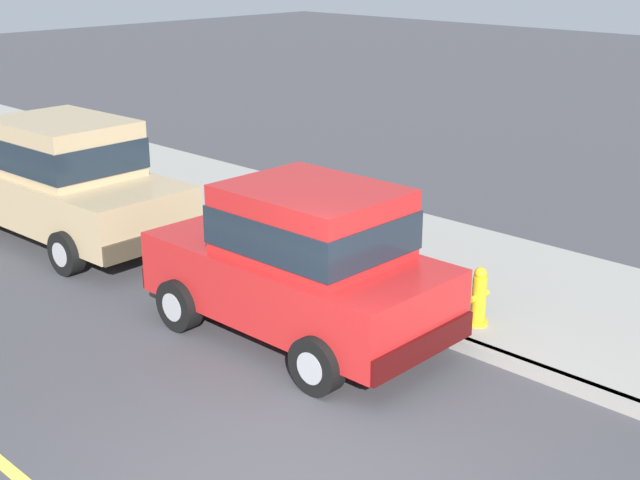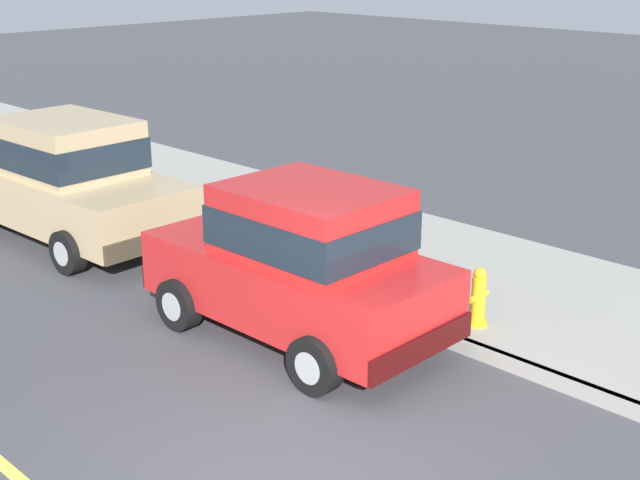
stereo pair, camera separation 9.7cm
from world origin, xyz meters
TOP-DOWN VIEW (x-y plane):
  - curb at (3.20, 0.00)m, footprint 0.16×64.00m
  - sidewalk at (5.00, 0.00)m, footprint 3.60×64.00m
  - car_red_hatchback at (2.16, 2.02)m, footprint 1.99×3.82m
  - car_tan_sedan at (2.15, 7.28)m, footprint 2.16×4.66m
  - dog_black at (4.49, 3.47)m, footprint 0.31×0.74m
  - fire_hydrant at (3.65, 0.57)m, footprint 0.34×0.24m

SIDE VIEW (x-z plane):
  - curb at x=3.20m, z-range 0.00..0.14m
  - sidewalk at x=5.00m, z-range 0.00..0.14m
  - dog_black at x=4.49m, z-range 0.18..0.67m
  - fire_hydrant at x=3.65m, z-range 0.11..0.84m
  - car_red_hatchback at x=2.16m, z-range 0.04..1.92m
  - car_tan_sedan at x=2.15m, z-range 0.02..1.94m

